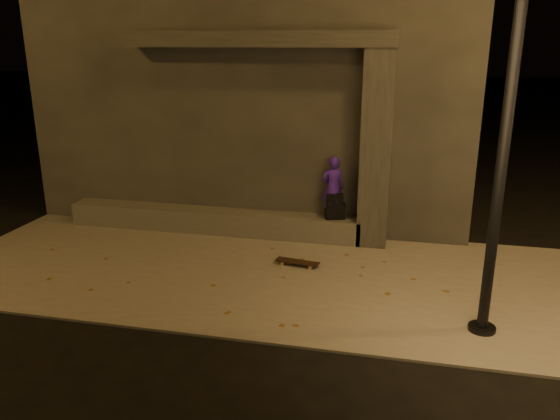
% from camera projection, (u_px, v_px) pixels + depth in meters
% --- Properties ---
extents(ground, '(120.00, 120.00, 0.00)m').
position_uv_depth(ground, '(226.00, 332.00, 7.33)').
color(ground, black).
rests_on(ground, ground).
extents(sidewalk, '(11.00, 4.40, 0.04)m').
position_uv_depth(sidewalk, '(263.00, 272.00, 9.19)').
color(sidewalk, slate).
rests_on(sidewalk, ground).
extents(building, '(9.00, 5.10, 5.22)m').
position_uv_depth(building, '(268.00, 92.00, 12.82)').
color(building, '#34322F').
rests_on(building, ground).
extents(ledge, '(6.00, 0.55, 0.45)m').
position_uv_depth(ledge, '(212.00, 220.00, 11.06)').
color(ledge, '#56544E').
rests_on(ledge, sidewalk).
extents(column, '(0.55, 0.55, 3.60)m').
position_uv_depth(column, '(376.00, 150.00, 9.93)').
color(column, '#34322F').
rests_on(column, sidewalk).
extents(canopy, '(5.00, 0.70, 0.28)m').
position_uv_depth(canopy, '(259.00, 39.00, 9.86)').
color(canopy, '#34322F').
rests_on(canopy, column).
extents(skateboarder, '(0.50, 0.40, 1.21)m').
position_uv_depth(skateboarder, '(333.00, 188.00, 10.31)').
color(skateboarder, '#3C1AAD').
rests_on(skateboarder, ledge).
extents(backpack, '(0.42, 0.34, 0.52)m').
position_uv_depth(backpack, '(335.00, 209.00, 10.42)').
color(backpack, black).
rests_on(backpack, ledge).
extents(skateboard, '(0.79, 0.31, 0.08)m').
position_uv_depth(skateboard, '(297.00, 262.00, 9.37)').
color(skateboard, black).
rests_on(skateboard, sidewalk).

